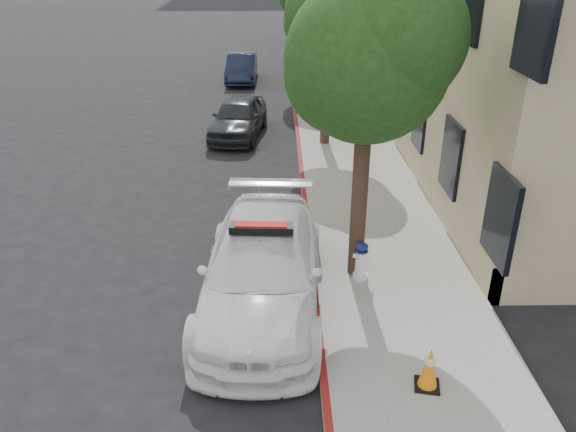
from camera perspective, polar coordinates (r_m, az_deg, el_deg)
The scene contains 10 objects.
ground at distance 13.02m, azimuth -7.10°, elevation -1.65°, with size 120.00×120.00×0.00m, color black.
sidewalk at distance 22.38m, azimuth 4.75°, elevation 10.53°, with size 3.20×50.00×0.15m, color gray.
curb_strip at distance 22.29m, azimuth 0.74°, elevation 10.55°, with size 0.12×50.00×0.15m, color maroon.
tree_near at distance 9.74m, azimuth 8.30°, elevation 15.53°, with size 2.92×2.82×5.62m.
tree_mid at distance 17.62m, azimuth 4.22°, elevation 19.92°, with size 2.77×2.64×5.43m.
police_car at distance 10.08m, azimuth -2.63°, elevation -5.37°, with size 2.39×5.31×1.66m.
parked_car_mid at distance 19.50m, azimuth -5.06°, elevation 9.99°, with size 1.56×3.89×1.33m, color #202428.
parked_car_far at distance 27.82m, azimuth -4.73°, elevation 14.76°, with size 1.35×3.87×1.27m, color black.
fire_hydrant at distance 10.84m, azimuth 7.43°, elevation -4.56°, with size 0.33×0.30×0.77m.
traffic_cone at distance 8.61m, azimuth 14.16°, elevation -14.72°, with size 0.43×0.43×0.69m.
Camera 1 is at (1.42, -11.48, 5.99)m, focal length 35.00 mm.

